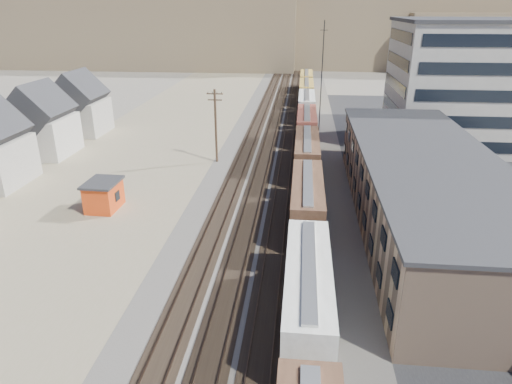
# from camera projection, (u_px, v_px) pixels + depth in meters

# --- Properties ---
(ballast_bed) EXTENTS (18.00, 200.00, 0.06)m
(ballast_bed) POSITION_uv_depth(u_px,v_px,m) (281.00, 147.00, 69.86)
(ballast_bed) COLOR #4C4742
(ballast_bed) RESTS_ON ground
(dirt_yard) EXTENTS (24.00, 180.00, 0.03)m
(dirt_yard) POSITION_uv_depth(u_px,v_px,m) (132.00, 164.00, 62.52)
(dirt_yard) COLOR #84795A
(dirt_yard) RESTS_ON ground
(asphalt_lot) EXTENTS (26.00, 120.00, 0.04)m
(asphalt_lot) POSITION_uv_depth(u_px,v_px,m) (460.00, 189.00, 54.01)
(asphalt_lot) COLOR #232326
(asphalt_lot) RESTS_ON ground
(rail_tracks) EXTENTS (11.40, 200.00, 0.24)m
(rail_tracks) POSITION_uv_depth(u_px,v_px,m) (277.00, 146.00, 69.88)
(rail_tracks) COLOR black
(rail_tracks) RESTS_ON ground
(freight_train) EXTENTS (3.00, 119.74, 4.46)m
(freight_train) POSITION_uv_depth(u_px,v_px,m) (307.00, 136.00, 65.08)
(freight_train) COLOR black
(freight_train) RESTS_ON ground
(warehouse) EXTENTS (12.40, 40.40, 7.25)m
(warehouse) POSITION_uv_depth(u_px,v_px,m) (424.00, 189.00, 44.07)
(warehouse) COLOR #A38166
(warehouse) RESTS_ON ground
(office_tower) EXTENTS (22.60, 18.60, 18.45)m
(office_tower) POSITION_uv_depth(u_px,v_px,m) (470.00, 84.00, 68.31)
(office_tower) COLOR #9E998E
(office_tower) RESTS_ON ground
(utility_pole_north) EXTENTS (2.20, 0.32, 10.00)m
(utility_pole_north) POSITION_uv_depth(u_px,v_px,m) (216.00, 124.00, 61.28)
(utility_pole_north) COLOR #382619
(utility_pole_north) RESTS_ON ground
(radio_mast) EXTENTS (1.20, 0.16, 18.00)m
(radio_mast) POSITION_uv_depth(u_px,v_px,m) (322.00, 78.00, 75.05)
(radio_mast) COLOR black
(radio_mast) RESTS_ON ground
(hills_north) EXTENTS (265.00, 80.00, 32.00)m
(hills_north) POSITION_uv_depth(u_px,v_px,m) (298.00, 22.00, 173.03)
(hills_north) COLOR brown
(hills_north) RESTS_ON ground
(maintenance_shed) EXTENTS (3.42, 4.37, 3.14)m
(maintenance_shed) POSITION_uv_depth(u_px,v_px,m) (104.00, 195.00, 48.10)
(maintenance_shed) COLOR #DE4414
(maintenance_shed) RESTS_ON ground
(parked_car_blue) EXTENTS (5.61, 4.43, 1.42)m
(parked_car_blue) POSITION_uv_depth(u_px,v_px,m) (454.00, 165.00, 59.97)
(parked_car_blue) COLOR navy
(parked_car_blue) RESTS_ON ground
(parked_car_far) EXTENTS (2.54, 4.27, 1.36)m
(parked_car_far) POSITION_uv_depth(u_px,v_px,m) (462.00, 139.00, 71.72)
(parked_car_far) COLOR silver
(parked_car_far) RESTS_ON ground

